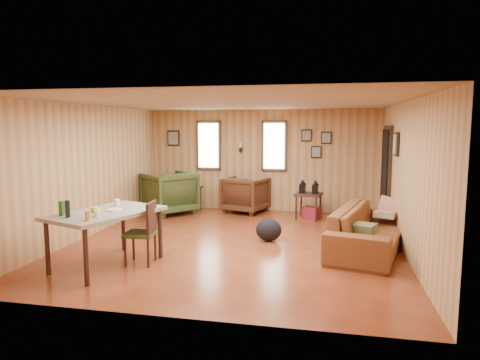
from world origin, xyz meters
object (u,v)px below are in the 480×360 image
object	(u,v)px
side_table	(309,192)
dining_table	(105,216)
sofa	(369,222)
end_table	(188,194)
recliner_green	(169,191)
recliner_brown	(246,193)

from	to	relation	value
side_table	dining_table	distance (m)	4.67
sofa	side_table	world-z (taller)	sofa
end_table	dining_table	size ratio (longest dim) A/B	0.40
recliner_green	end_table	xyz separation A→B (m)	(0.32, 0.37, -0.13)
sofa	dining_table	xyz separation A→B (m)	(-3.79, -1.59, 0.26)
sofa	dining_table	size ratio (longest dim) A/B	1.33
recliner_brown	end_table	distance (m)	1.39
recliner_green	side_table	xyz separation A→B (m)	(3.18, 0.08, 0.06)
recliner_brown	dining_table	world-z (taller)	dining_table
end_table	dining_table	world-z (taller)	dining_table
recliner_brown	side_table	xyz separation A→B (m)	(1.48, -0.44, 0.13)
side_table	dining_table	size ratio (longest dim) A/B	0.48
recliner_green	dining_table	distance (m)	3.76
sofa	recliner_brown	xyz separation A→B (m)	(-2.55, 2.66, -0.01)
recliner_brown	dining_table	distance (m)	4.43
sofa	recliner_brown	size ratio (longest dim) A/B	2.60
side_table	recliner_brown	bearing A→B (deg)	163.38
recliner_green	side_table	distance (m)	3.18
recliner_brown	side_table	bearing A→B (deg)	-179.19
side_table	end_table	bearing A→B (deg)	174.11
sofa	side_table	size ratio (longest dim) A/B	2.78
recliner_brown	end_table	world-z (taller)	recliner_brown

